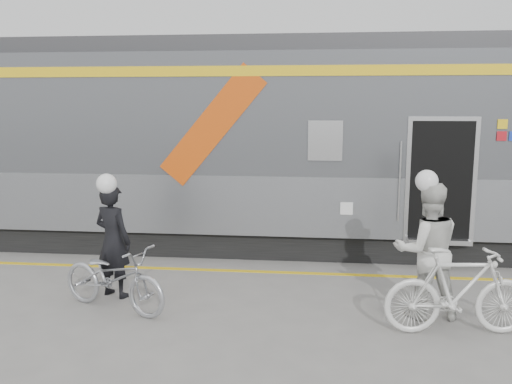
# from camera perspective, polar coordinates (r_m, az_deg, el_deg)

# --- Properties ---
(ground) EXTENTS (90.00, 90.00, 0.00)m
(ground) POSITION_cam_1_polar(r_m,az_deg,el_deg) (7.46, 2.97, -13.58)
(ground) COLOR slate
(ground) RESTS_ON ground
(train) EXTENTS (24.00, 3.17, 4.10)m
(train) POSITION_cam_1_polar(r_m,az_deg,el_deg) (11.08, 6.15, 4.94)
(train) COLOR black
(train) RESTS_ON ground
(safety_strip) EXTENTS (24.00, 0.12, 0.01)m
(safety_strip) POSITION_cam_1_polar(r_m,az_deg,el_deg) (9.47, 3.73, -8.47)
(safety_strip) COLOR gold
(safety_strip) RESTS_ON ground
(man) EXTENTS (0.74, 0.62, 1.72)m
(man) POSITION_cam_1_polar(r_m,az_deg,el_deg) (8.43, -14.82, -4.98)
(man) COLOR black
(man) RESTS_ON ground
(bicycle_left) EXTENTS (1.91, 1.27, 0.95)m
(bicycle_left) POSITION_cam_1_polar(r_m,az_deg,el_deg) (7.97, -14.76, -8.71)
(bicycle_left) COLOR #A8AAB0
(bicycle_left) RESTS_ON ground
(woman) EXTENTS (0.97, 0.79, 1.86)m
(woman) POSITION_cam_1_polar(r_m,az_deg,el_deg) (7.72, 17.56, -5.89)
(woman) COLOR silver
(woman) RESTS_ON ground
(bicycle_right) EXTENTS (1.92, 0.71, 1.13)m
(bicycle_right) POSITION_cam_1_polar(r_m,az_deg,el_deg) (7.38, 20.56, -9.75)
(bicycle_right) COLOR silver
(bicycle_right) RESTS_ON ground
(helmet_man) EXTENTS (0.30, 0.30, 0.30)m
(helmet_man) POSITION_cam_1_polar(r_m,az_deg,el_deg) (8.24, -15.11, 1.85)
(helmet_man) COLOR white
(helmet_man) RESTS_ON man
(helmet_woman) EXTENTS (0.30, 0.30, 0.30)m
(helmet_woman) POSITION_cam_1_polar(r_m,az_deg,el_deg) (7.52, 17.97, 2.08)
(helmet_woman) COLOR white
(helmet_woman) RESTS_ON woman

